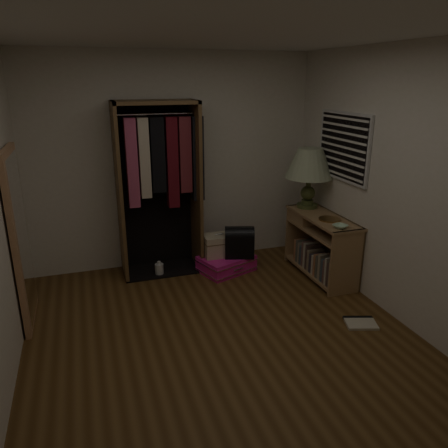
% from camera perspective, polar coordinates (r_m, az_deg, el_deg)
% --- Properties ---
extents(ground, '(4.00, 4.00, 0.00)m').
position_cam_1_polar(ground, '(4.12, 0.19, -15.14)').
color(ground, '#523517').
rests_on(ground, ground).
extents(room_walls, '(3.52, 4.02, 2.60)m').
position_cam_1_polar(room_walls, '(3.58, 1.14, 5.90)').
color(room_walls, beige).
rests_on(room_walls, ground).
extents(console_bookshelf, '(0.42, 1.12, 0.75)m').
position_cam_1_polar(console_bookshelf, '(5.36, 12.41, -2.54)').
color(console_bookshelf, '#99724A').
rests_on(console_bookshelf, ground).
extents(open_wardrobe, '(1.01, 0.50, 2.05)m').
position_cam_1_polar(open_wardrobe, '(5.20, -8.22, 6.47)').
color(open_wardrobe, brown).
rests_on(open_wardrobe, ground).
extents(floor_mirror, '(0.06, 0.80, 1.70)m').
position_cam_1_polar(floor_mirror, '(4.53, -25.08, -1.73)').
color(floor_mirror, tan).
rests_on(floor_mirror, ground).
extents(pink_suitcase, '(0.76, 0.66, 0.20)m').
position_cam_1_polar(pink_suitcase, '(5.44, 0.30, -5.16)').
color(pink_suitcase, '#E21B8E').
rests_on(pink_suitcase, ground).
extents(train_case, '(0.39, 0.27, 0.28)m').
position_cam_1_polar(train_case, '(5.38, -0.63, -2.75)').
color(train_case, '#BCAE8F').
rests_on(train_case, pink_suitcase).
extents(black_bag, '(0.40, 0.32, 0.38)m').
position_cam_1_polar(black_bag, '(5.33, 2.03, -2.24)').
color(black_bag, black).
rests_on(black_bag, pink_suitcase).
extents(table_lamp, '(0.62, 0.62, 0.73)m').
position_cam_1_polar(table_lamp, '(5.43, 11.12, 7.62)').
color(table_lamp, '#404D25').
rests_on(table_lamp, console_bookshelf).
extents(brass_tray, '(0.32, 0.32, 0.01)m').
position_cam_1_polar(brass_tray, '(5.11, 13.65, 0.63)').
color(brass_tray, olive).
rests_on(brass_tray, console_bookshelf).
extents(ceramic_bowl, '(0.20, 0.20, 0.04)m').
position_cam_1_polar(ceramic_bowl, '(4.85, 14.93, -0.30)').
color(ceramic_bowl, '#B2D6B3').
rests_on(ceramic_bowl, console_bookshelf).
extents(white_jug, '(0.13, 0.13, 0.18)m').
position_cam_1_polar(white_jug, '(5.38, -8.45, -5.88)').
color(white_jug, silver).
rests_on(white_jug, ground).
extents(floor_book, '(0.35, 0.31, 0.03)m').
position_cam_1_polar(floor_book, '(4.58, 17.36, -12.15)').
color(floor_book, beige).
rests_on(floor_book, ground).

